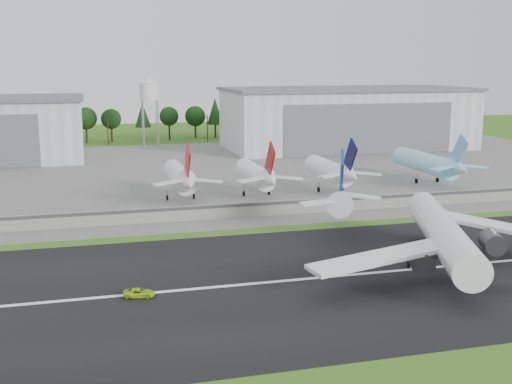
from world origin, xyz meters
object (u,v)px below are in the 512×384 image
object	(u,v)px
parked_jet_red_b	(258,175)
parked_jet_red_a	(181,178)
parked_jet_skyblue	(430,163)
ground_vehicle	(139,293)
parked_jet_navy	(333,171)
main_airliner	(444,241)

from	to	relation	value
parked_jet_red_b	parked_jet_red_a	bearing A→B (deg)	179.90
parked_jet_red_a	parked_jet_skyblue	world-z (taller)	parked_jet_skyblue
ground_vehicle	parked_jet_navy	size ratio (longest dim) A/B	0.15
parked_jet_red_b	parked_jet_navy	bearing A→B (deg)	0.06
ground_vehicle	main_airliner	bearing A→B (deg)	-77.61
main_airliner	parked_jet_navy	distance (m)	67.22
parked_jet_navy	parked_jet_skyblue	world-z (taller)	parked_jet_skyblue
main_airliner	ground_vehicle	xyz separation A→B (m)	(-52.63, -0.89, -4.13)
ground_vehicle	parked_jet_red_b	size ratio (longest dim) A/B	0.15
parked_jet_skyblue	parked_jet_navy	bearing A→B (deg)	-171.28
parked_jet_red_b	ground_vehicle	bearing A→B (deg)	-118.68
ground_vehicle	parked_jet_red_a	bearing A→B (deg)	-2.28
main_airliner	parked_jet_skyblue	xyz separation A→B (m)	(38.61, 71.98, 1.29)
parked_jet_red_a	parked_jet_navy	bearing A→B (deg)	-0.02
main_airliner	parked_jet_red_b	xyz separation A→B (m)	(-15.52, 66.93, 1.06)
parked_jet_red_a	parked_jet_red_b	size ratio (longest dim) A/B	1.00
parked_jet_skyblue	main_airliner	bearing A→B (deg)	-118.21
parked_jet_red_a	parked_jet_red_b	bearing A→B (deg)	-0.10
parked_jet_red_a	parked_jet_skyblue	bearing A→B (deg)	3.84
ground_vehicle	parked_jet_red_b	distance (m)	77.48
main_airliner	parked_jet_skyblue	distance (m)	81.69
parked_jet_skyblue	ground_vehicle	bearing A→B (deg)	-141.39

